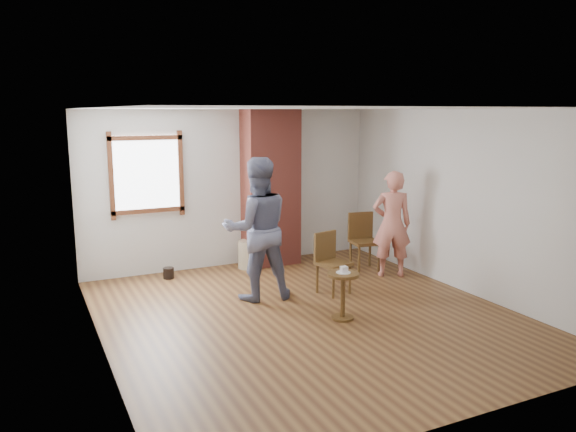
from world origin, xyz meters
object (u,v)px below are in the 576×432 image
object	(u,v)px
stoneware_crock	(249,254)
man	(257,229)
person_pink	(392,224)
side_table	(343,288)
dining_chair_left	(330,259)
dining_chair_right	(363,238)

from	to	relation	value
stoneware_crock	man	size ratio (longest dim) A/B	0.23
stoneware_crock	man	distance (m)	1.72
stoneware_crock	person_pink	world-z (taller)	person_pink
side_table	dining_chair_left	bearing A→B (deg)	68.47
stoneware_crock	dining_chair_right	world-z (taller)	dining_chair_right
dining_chair_right	stoneware_crock	bearing A→B (deg)	162.48
dining_chair_right	man	xyz separation A→B (m)	(-2.15, -0.63, 0.46)
stoneware_crock	dining_chair_right	bearing A→B (deg)	-26.80
stoneware_crock	dining_chair_left	size ratio (longest dim) A/B	0.53
dining_chair_left	stoneware_crock	bearing A→B (deg)	94.78
person_pink	stoneware_crock	bearing A→B (deg)	-11.50
dining_chair_right	dining_chair_left	bearing A→B (deg)	-133.55
stoneware_crock	man	bearing A→B (deg)	-107.25
side_table	person_pink	xyz separation A→B (m)	(1.67, 1.29, 0.43)
stoneware_crock	dining_chair_right	xyz separation A→B (m)	(1.69, -0.85, 0.29)
side_table	person_pink	bearing A→B (deg)	37.79
stoneware_crock	dining_chair_left	world-z (taller)	dining_chair_left
dining_chair_right	man	bearing A→B (deg)	-154.34
side_table	person_pink	size ratio (longest dim) A/B	0.36
side_table	man	bearing A→B (deg)	118.03
dining_chair_left	person_pink	distance (m)	1.35
dining_chair_left	man	world-z (taller)	man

